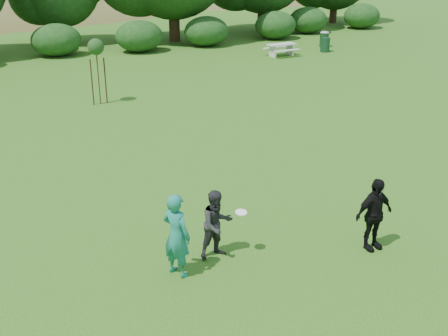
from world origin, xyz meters
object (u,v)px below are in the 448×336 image
object	(u,v)px
trash_can_near	(325,45)
trash_can_lidded	(324,39)
player_grey	(217,224)
player_teal	(177,235)
player_black	(374,214)
sapling	(96,49)
picnic_table	(282,48)

from	to	relation	value
trash_can_near	trash_can_lidded	bearing A→B (deg)	53.17
player_grey	trash_can_near	distance (m)	26.10
player_teal	player_black	size ratio (longest dim) A/B	1.07
player_teal	sapling	world-z (taller)	sapling
picnic_table	trash_can_lidded	xyz separation A→B (m)	(4.35, 1.26, 0.02)
player_grey	player_black	world-z (taller)	player_black
player_black	trash_can_near	world-z (taller)	player_black
player_grey	trash_can_near	world-z (taller)	player_grey
trash_can_lidded	picnic_table	bearing A→B (deg)	-163.85
player_black	trash_can_near	distance (m)	25.06
trash_can_near	picnic_table	size ratio (longest dim) A/B	0.50
sapling	player_black	bearing A→B (deg)	-83.86
player_grey	sapling	world-z (taller)	sapling
player_black	picnic_table	distance (m)	23.45
trash_can_near	trash_can_lidded	xyz separation A→B (m)	(1.09, 1.46, 0.09)
player_teal	trash_can_near	bearing A→B (deg)	-68.95
trash_can_near	trash_can_lidded	size ratio (longest dim) A/B	0.86
player_black	sapling	distance (m)	15.41
picnic_table	player_teal	bearing A→B (deg)	-129.83
player_black	trash_can_lidded	distance (m)	26.88
sapling	picnic_table	bearing A→B (deg)	21.27
player_grey	player_teal	bearing A→B (deg)	-170.57
trash_can_near	sapling	bearing A→B (deg)	-163.28
sapling	picnic_table	size ratio (longest dim) A/B	1.58
player_teal	trash_can_lidded	world-z (taller)	player_teal
trash_can_lidded	trash_can_near	bearing A→B (deg)	-126.83
player_grey	player_black	bearing A→B (deg)	-25.92
player_teal	trash_can_lidded	xyz separation A→B (m)	(20.34, 20.43, -0.40)
sapling	player_teal	bearing A→B (deg)	-101.16
picnic_table	trash_can_near	bearing A→B (deg)	-3.48
player_grey	picnic_table	xyz separation A→B (m)	(14.90, 18.95, -0.29)
player_black	sapling	bearing A→B (deg)	96.83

